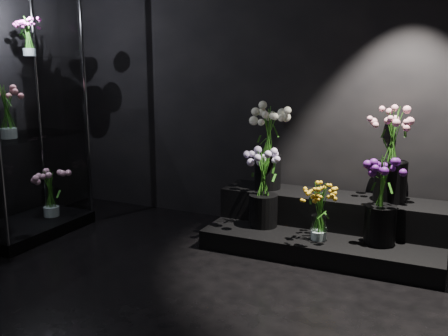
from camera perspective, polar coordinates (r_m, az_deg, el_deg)
The scene contains 12 objects.
floor at distance 3.46m, azimuth -10.98°, elevation -15.06°, with size 4.00×4.00×0.00m, color black.
wall_back at distance 4.84m, azimuth 2.48°, elevation 10.05°, with size 4.00×4.00×0.00m, color black.
display_riser at distance 4.41m, azimuth 11.64°, elevation -6.54°, with size 1.93×0.86×0.43m.
display_case at distance 4.80m, azimuth -22.30°, elevation 6.55°, with size 0.64×1.07×2.36m.
bouquet_orange_bells at distance 4.06m, azimuth 10.86°, elevation -4.80°, with size 0.34×0.34×0.47m.
bouquet_lilac at distance 4.30m, azimuth 4.55°, elevation -1.67°, with size 0.46×0.46×0.70m.
bouquet_purple at distance 4.05m, azimuth 17.58°, elevation -3.19°, with size 0.36×0.36×0.70m.
bouquet_cream_roses at distance 4.52m, azimuth 5.08°, elevation 3.03°, with size 0.45×0.45×0.75m.
bouquet_pink_roses at distance 4.30m, azimuth 18.67°, elevation 1.77°, with size 0.42×0.42×0.77m.
bouquet_case_pink at distance 4.65m, azimuth -23.58°, elevation 6.05°, with size 0.34×0.34×0.46m.
bouquet_case_magenta at distance 4.92m, azimuth -21.47°, elevation 13.87°, with size 0.27×0.27×0.34m.
bouquet_case_base_pink at distance 5.05m, azimuth -19.27°, elevation -2.59°, with size 0.33×0.33×0.45m.
Camera 1 is at (1.85, -2.47, 1.56)m, focal length 40.00 mm.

